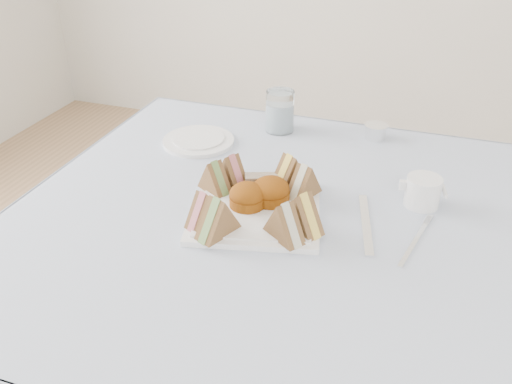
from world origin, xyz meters
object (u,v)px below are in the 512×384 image
(table, at_px, (264,347))
(water_glass, at_px, (280,111))
(creamer_jug, at_px, (423,192))
(serving_plate, at_px, (256,211))

(table, xyz_separation_m, water_glass, (-0.09, 0.40, 0.43))
(creamer_jug, bearing_deg, table, -165.51)
(water_glass, bearing_deg, table, -77.08)
(table, distance_m, creamer_jug, 0.52)
(table, bearing_deg, water_glass, 102.92)
(serving_plate, bearing_deg, creamer_jug, 11.26)
(serving_plate, xyz_separation_m, creamer_jug, (0.31, 0.14, 0.03))
(serving_plate, bearing_deg, table, -4.56)
(serving_plate, distance_m, creamer_jug, 0.34)
(water_glass, bearing_deg, serving_plate, -79.88)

